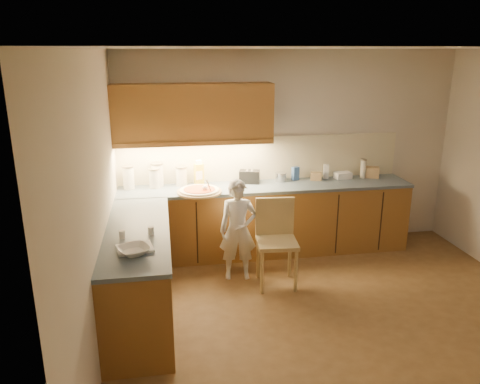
{
  "coord_description": "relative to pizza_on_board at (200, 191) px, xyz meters",
  "views": [
    {
      "loc": [
        -1.67,
        -3.93,
        2.59
      ],
      "look_at": [
        -0.8,
        1.2,
        1.0
      ],
      "focal_mm": 35.0,
      "sensor_mm": 36.0,
      "label": 1
    }
  ],
  "objects": [
    {
      "name": "upper_cabinets",
      "position": [
        -0.03,
        0.32,
        0.9
      ],
      "size": [
        1.95,
        0.36,
        0.73
      ],
      "color": "brown",
      "rests_on": "ground"
    },
    {
      "name": "dough_cloth",
      "position": [
        -0.7,
        -1.59,
        -0.01
      ],
      "size": [
        0.34,
        0.29,
        0.02
      ],
      "primitive_type": "cube",
      "rotation": [
        0.0,
        0.0,
        0.2
      ],
      "color": "white",
      "rests_on": "l_counter"
    },
    {
      "name": "mixing_bowl",
      "position": [
        -0.7,
        -1.69,
        0.01
      ],
      "size": [
        0.35,
        0.35,
        0.06
      ],
      "primitive_type": "imported",
      "rotation": [
        0.0,
        0.0,
        0.43
      ],
      "color": "white",
      "rests_on": "l_counter"
    },
    {
      "name": "backsplash",
      "position": [
        0.87,
        0.48,
        0.27
      ],
      "size": [
        3.75,
        0.02,
        0.58
      ],
      "primitive_type": "cube",
      "color": "beige",
      "rests_on": "l_counter"
    },
    {
      "name": "child",
      "position": [
        0.4,
        -0.48,
        -0.35
      ],
      "size": [
        0.46,
        0.33,
        1.19
      ],
      "primitive_type": "imported",
      "rotation": [
        0.0,
        0.0,
        -0.1
      ],
      "color": "silver",
      "rests_on": "ground"
    },
    {
      "name": "oil_jug",
      "position": [
        0.02,
        0.34,
        0.13
      ],
      "size": [
        0.13,
        0.11,
        0.33
      ],
      "rotation": [
        0.0,
        0.0,
        0.33
      ],
      "color": "gold",
      "rests_on": "l_counter"
    },
    {
      "name": "tall_jar",
      "position": [
        2.24,
        0.33,
        0.11
      ],
      "size": [
        0.08,
        0.08,
        0.26
      ],
      "rotation": [
        0.0,
        0.0,
        -0.41
      ],
      "color": "silver",
      "rests_on": "l_counter"
    },
    {
      "name": "canister_d",
      "position": [
        -0.2,
        0.37,
        0.1
      ],
      "size": [
        0.15,
        0.15,
        0.25
      ],
      "rotation": [
        0.0,
        0.0,
        -0.23
      ],
      "color": "white",
      "rests_on": "l_counter"
    },
    {
      "name": "canister_a",
      "position": [
        -0.85,
        0.32,
        0.12
      ],
      "size": [
        0.15,
        0.15,
        0.3
      ],
      "rotation": [
        0.0,
        0.0,
        -0.21
      ],
      "color": "white",
      "rests_on": "l_counter"
    },
    {
      "name": "card_box_b",
      "position": [
        2.38,
        0.33,
        0.05
      ],
      "size": [
        0.22,
        0.2,
        0.14
      ],
      "primitive_type": "cube",
      "rotation": [
        0.0,
        0.0,
        -0.36
      ],
      "color": "tan",
      "rests_on": "l_counter"
    },
    {
      "name": "card_box_a",
      "position": [
        1.58,
        0.32,
        0.03
      ],
      "size": [
        0.17,
        0.14,
        0.1
      ],
      "primitive_type": "cube",
      "rotation": [
        0.0,
        0.0,
        -0.32
      ],
      "color": "#A28457",
      "rests_on": "l_counter"
    },
    {
      "name": "canister_c",
      "position": [
        -0.5,
        0.38,
        0.13
      ],
      "size": [
        0.16,
        0.16,
        0.3
      ],
      "rotation": [
        0.0,
        0.0,
        -0.1
      ],
      "color": "silver",
      "rests_on": "l_counter"
    },
    {
      "name": "flat_pack",
      "position": [
        1.96,
        0.34,
        0.02
      ],
      "size": [
        0.23,
        0.17,
        0.09
      ],
      "primitive_type": "cube",
      "rotation": [
        0.0,
        0.0,
        0.11
      ],
      "color": "white",
      "rests_on": "l_counter"
    },
    {
      "name": "pizza_on_board",
      "position": [
        0.0,
        0.0,
        0.0
      ],
      "size": [
        0.54,
        0.54,
        0.22
      ],
      "rotation": [
        0.0,
        0.0,
        -0.31
      ],
      "color": "tan",
      "rests_on": "l_counter"
    },
    {
      "name": "l_counter",
      "position": [
        0.32,
        -0.26,
        -0.48
      ],
      "size": [
        3.77,
        2.62,
        0.92
      ],
      "color": "brown",
      "rests_on": "ground"
    },
    {
      "name": "white_bottle",
      "position": [
        1.74,
        0.38,
        0.07
      ],
      "size": [
        0.07,
        0.07,
        0.19
      ],
      "primitive_type": "cube",
      "rotation": [
        0.0,
        0.0,
        -0.19
      ],
      "color": "white",
      "rests_on": "l_counter"
    },
    {
      "name": "steel_pot",
      "position": [
        1.1,
        0.34,
        0.04
      ],
      "size": [
        0.15,
        0.15,
        0.12
      ],
      "color": "silver",
      "rests_on": "l_counter"
    },
    {
      "name": "spice_jar_b",
      "position": [
        -0.56,
        -1.26,
        0.01
      ],
      "size": [
        0.07,
        0.07,
        0.08
      ],
      "primitive_type": "cylinder",
      "rotation": [
        0.0,
        0.0,
        0.24
      ],
      "color": "white",
      "rests_on": "l_counter"
    },
    {
      "name": "toaster",
      "position": [
        0.68,
        0.33,
        0.06
      ],
      "size": [
        0.29,
        0.21,
        0.17
      ],
      "rotation": [
        0.0,
        0.0,
        -0.27
      ],
      "color": "black",
      "rests_on": "l_counter"
    },
    {
      "name": "spice_jar_a",
      "position": [
        -0.83,
        -1.3,
        0.01
      ],
      "size": [
        0.06,
        0.06,
        0.07
      ],
      "primitive_type": "cylinder",
      "rotation": [
        0.0,
        0.0,
        -0.14
      ],
      "color": "silver",
      "rests_on": "l_counter"
    },
    {
      "name": "wooden_chair",
      "position": [
        0.8,
        -0.66,
        -0.37
      ],
      "size": [
        0.48,
        0.48,
        0.98
      ],
      "rotation": [
        0.0,
        0.0,
        -0.09
      ],
      "color": "tan",
      "rests_on": "ground"
    },
    {
      "name": "canister_b",
      "position": [
        -0.54,
        0.32,
        0.1
      ],
      "size": [
        0.14,
        0.14,
        0.25
      ],
      "rotation": [
        0.0,
        0.0,
        -0.14
      ],
      "color": "silver",
      "rests_on": "l_counter"
    },
    {
      "name": "blue_box",
      "position": [
        1.31,
        0.38,
        0.06
      ],
      "size": [
        0.1,
        0.09,
        0.18
      ],
      "primitive_type": "cube",
      "rotation": [
        0.0,
        0.0,
        0.33
      ],
      "color": "#365CA2",
      "rests_on": "l_counter"
    },
    {
      "name": "room",
      "position": [
        1.25,
        -1.51,
        0.73
      ],
      "size": [
        4.54,
        4.5,
        2.62
      ],
      "color": "brown",
      "rests_on": "ground"
    }
  ]
}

